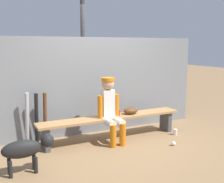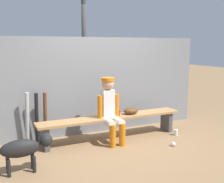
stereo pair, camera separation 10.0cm
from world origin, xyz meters
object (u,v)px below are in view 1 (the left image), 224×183
object	(u,v)px
dugout_bench	(112,121)
dog	(26,149)
bat_wood_dark	(45,117)
bat_aluminum_black	(37,118)
baseball_glove	(131,111)
bat_aluminum_silver	(27,119)
cup_on_ground	(175,132)
baseball	(173,144)
cup_on_bench	(118,112)
player_seated	(111,108)

from	to	relation	value
dugout_bench	dog	bearing A→B (deg)	-156.27
bat_wood_dark	bat_aluminum_black	distance (m)	0.15
dog	bat_aluminum_black	bearing A→B (deg)	71.44
baseball_glove	bat_aluminum_silver	distance (m)	1.84
baseball_glove	bat_wood_dark	size ratio (longest dim) A/B	0.31
cup_on_ground	dog	distance (m)	2.85
baseball	bat_wood_dark	bearing A→B (deg)	148.34
cup_on_bench	dog	bearing A→B (deg)	-157.57
player_seated	dog	distance (m)	1.68
bat_aluminum_black	bat_wood_dark	bearing A→B (deg)	1.78
bat_aluminum_black	baseball	world-z (taller)	bat_aluminum_black
bat_wood_dark	baseball	distance (m)	2.25
dog	bat_wood_dark	bearing A→B (deg)	64.87
baseball_glove	bat_aluminum_black	distance (m)	1.69
bat_wood_dark	baseball	bearing A→B (deg)	-31.66
cup_on_ground	bat_aluminum_silver	bearing A→B (deg)	164.70
dugout_bench	player_seated	xyz separation A→B (m)	(-0.08, -0.11, 0.27)
cup_on_bench	bat_wood_dark	bearing A→B (deg)	162.92
player_seated	dog	world-z (taller)	player_seated
bat_aluminum_black	dog	xyz separation A→B (m)	(-0.37, -1.09, -0.11)
cup_on_ground	baseball	bearing A→B (deg)	-131.93
bat_wood_dark	dog	bearing A→B (deg)	-115.13
bat_aluminum_silver	player_seated	bearing A→B (deg)	-20.29
player_seated	baseball_glove	xyz separation A→B (m)	(0.47, 0.11, -0.12)
baseball_glove	bat_wood_dark	bearing A→B (deg)	165.68
cup_on_ground	dog	xyz separation A→B (m)	(-2.81, -0.39, 0.28)
baseball_glove	bat_aluminum_black	world-z (taller)	bat_aluminum_black
player_seated	cup_on_bench	size ratio (longest dim) A/B	10.27
dugout_bench	baseball	xyz separation A→B (m)	(0.78, -0.78, -0.30)
bat_aluminum_silver	baseball_glove	bearing A→B (deg)	-12.07
bat_aluminum_black	cup_on_bench	size ratio (longest dim) A/B	8.06
player_seated	cup_on_ground	bearing A→B (deg)	-9.77
bat_aluminum_silver	baseball	xyz separation A→B (m)	(2.19, -1.17, -0.42)
bat_aluminum_black	bat_aluminum_silver	xyz separation A→B (m)	(-0.16, 0.01, 0.01)
baseball	cup_on_ground	world-z (taller)	cup_on_ground
baseball_glove	player_seated	bearing A→B (deg)	-166.99
cup_on_ground	cup_on_bench	bearing A→B (deg)	162.76
dugout_bench	bat_wood_dark	bearing A→B (deg)	160.99
dog	player_seated	bearing A→B (deg)	21.43
baseball_glove	bat_aluminum_black	size ratio (longest dim) A/B	0.32
bat_wood_dark	cup_on_ground	size ratio (longest dim) A/B	8.15
dugout_bench	cup_on_ground	bearing A→B (deg)	-15.38
bat_aluminum_silver	cup_on_ground	xyz separation A→B (m)	(2.60, -0.71, -0.40)
player_seated	cup_on_bench	distance (m)	0.26
dugout_bench	bat_aluminum_black	xyz separation A→B (m)	(-1.26, 0.38, 0.11)
player_seated	bat_aluminum_silver	size ratio (longest dim) A/B	1.25
bat_aluminum_black	dog	distance (m)	1.16
baseball_glove	cup_on_ground	world-z (taller)	baseball_glove
cup_on_bench	player_seated	bearing A→B (deg)	-150.30
player_seated	bat_aluminum_silver	bearing A→B (deg)	159.71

